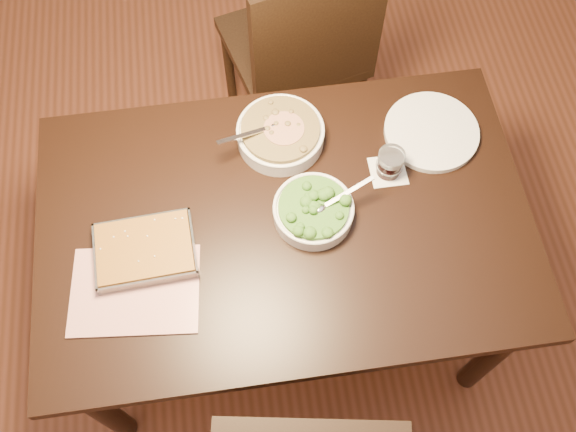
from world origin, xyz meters
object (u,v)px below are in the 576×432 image
object	(u,v)px
chair_far	(302,49)
table	(285,234)
baking_dish	(145,251)
broccoli_bowl	(313,210)
stew_bowl	(280,134)
wine_tumbler	(390,163)
dinner_plate	(431,132)

from	to	relation	value
chair_far	table	bearing A→B (deg)	62.95
baking_dish	chair_far	bearing A→B (deg)	52.98
broccoli_bowl	baking_dish	distance (m)	0.48
broccoli_bowl	chair_far	world-z (taller)	chair_far
stew_bowl	wine_tumbler	distance (m)	0.33
dinner_plate	stew_bowl	bearing A→B (deg)	175.03
wine_tumbler	dinner_plate	bearing A→B (deg)	35.66
wine_tumbler	stew_bowl	bearing A→B (deg)	152.92
broccoli_bowl	baking_dish	size ratio (longest dim) A/B	0.91
table	chair_far	world-z (taller)	chair_far
broccoli_bowl	chair_far	bearing A→B (deg)	83.37
table	stew_bowl	world-z (taller)	stew_bowl
stew_bowl	wine_tumbler	xyz separation A→B (m)	(0.30, -0.15, 0.01)
baking_dish	chair_far	size ratio (longest dim) A/B	0.28
dinner_plate	chair_far	distance (m)	0.66
broccoli_bowl	chair_far	size ratio (longest dim) A/B	0.26
table	chair_far	xyz separation A→B (m)	(0.17, 0.77, -0.10)
table	stew_bowl	size ratio (longest dim) A/B	4.95
broccoli_bowl	stew_bowl	bearing A→B (deg)	102.12
wine_tumbler	chair_far	world-z (taller)	chair_far
dinner_plate	chair_far	size ratio (longest dim) A/B	0.29
table	broccoli_bowl	xyz separation A→B (m)	(0.08, 0.00, 0.13)
dinner_plate	wine_tumbler	bearing A→B (deg)	-144.34
baking_dish	dinner_plate	world-z (taller)	baking_dish
stew_bowl	dinner_plate	size ratio (longest dim) A/B	0.99
table	broccoli_bowl	size ratio (longest dim) A/B	5.49
wine_tumbler	dinner_plate	size ratio (longest dim) A/B	0.31
broccoli_bowl	dinner_plate	distance (m)	0.46
stew_bowl	wine_tumbler	world-z (taller)	stew_bowl
wine_tumbler	chair_far	size ratio (longest dim) A/B	0.09
stew_bowl	broccoli_bowl	xyz separation A→B (m)	(0.06, -0.27, -0.00)
table	dinner_plate	world-z (taller)	dinner_plate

